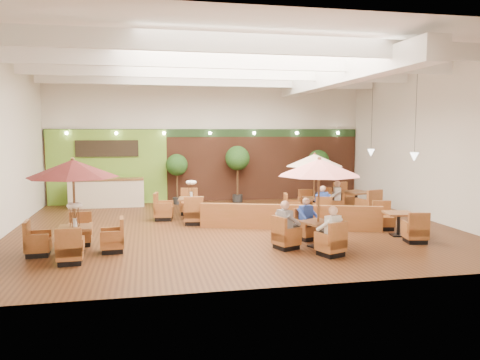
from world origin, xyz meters
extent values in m
plane|color=#381E0F|center=(0.00, 0.00, 0.00)|extent=(14.00, 14.00, 0.00)
cube|color=silver|center=(0.00, 6.00, 2.75)|extent=(14.00, 0.04, 5.50)
cube|color=silver|center=(0.00, -6.00, 2.75)|extent=(14.00, 0.04, 5.50)
cube|color=silver|center=(7.00, 0.00, 2.75)|extent=(0.04, 12.00, 5.50)
cube|color=white|center=(0.00, 0.00, 5.50)|extent=(14.00, 12.00, 0.04)
cube|color=brown|center=(0.00, 5.94, 1.60)|extent=(13.90, 0.10, 3.20)
cube|color=#1E3819|center=(0.00, 5.93, 3.05)|extent=(13.90, 0.12, 0.35)
cube|color=#6FA42F|center=(-4.40, 5.88, 1.60)|extent=(5.00, 0.08, 3.20)
cube|color=black|center=(-4.40, 5.80, 2.40)|extent=(2.60, 0.08, 0.70)
cube|color=white|center=(3.50, 0.00, 4.95)|extent=(0.60, 11.00, 0.60)
cube|color=white|center=(0.00, -4.00, 5.15)|extent=(13.60, 0.12, 0.45)
cube|color=white|center=(0.00, -1.30, 5.15)|extent=(13.60, 0.12, 0.45)
cube|color=white|center=(0.00, 1.30, 5.15)|extent=(13.60, 0.12, 0.45)
cube|color=white|center=(0.00, 4.00, 5.15)|extent=(13.60, 0.12, 0.45)
cylinder|color=black|center=(5.80, -1.00, 3.90)|extent=(0.01, 0.01, 3.20)
cone|color=white|center=(5.80, -1.00, 2.30)|extent=(0.28, 0.28, 0.28)
cylinder|color=black|center=(5.80, 2.00, 3.90)|extent=(0.01, 0.01, 3.20)
cone|color=white|center=(5.80, 2.00, 2.30)|extent=(0.28, 0.28, 0.28)
sphere|color=#FFEAC6|center=(-6.00, 5.70, 3.05)|extent=(0.14, 0.14, 0.14)
sphere|color=#FFEAC6|center=(-4.00, 5.70, 3.05)|extent=(0.14, 0.14, 0.14)
sphere|color=#FFEAC6|center=(-2.00, 5.70, 3.05)|extent=(0.14, 0.14, 0.14)
sphere|color=#FFEAC6|center=(0.00, 5.70, 3.05)|extent=(0.14, 0.14, 0.14)
sphere|color=#FFEAC6|center=(2.00, 5.70, 3.05)|extent=(0.14, 0.14, 0.14)
sphere|color=#FFEAC6|center=(4.00, 5.70, 3.05)|extent=(0.14, 0.14, 0.14)
sphere|color=#FFEAC6|center=(6.00, 5.70, 3.05)|extent=(0.14, 0.14, 0.14)
cube|color=beige|center=(-4.40, 5.10, 0.55)|extent=(3.00, 0.70, 1.10)
cube|color=brown|center=(-4.40, 5.10, 1.15)|extent=(3.00, 0.75, 0.06)
cube|color=brown|center=(1.68, -0.70, 0.40)|extent=(5.55, 1.99, 0.80)
cube|color=brown|center=(-4.59, -2.50, 0.69)|extent=(0.85, 0.85, 0.06)
cylinder|color=black|center=(-4.59, -2.50, 0.35)|extent=(0.10, 0.10, 0.63)
cube|color=black|center=(-4.59, -2.50, 0.02)|extent=(0.45, 0.45, 0.04)
cube|color=brown|center=(-4.59, -3.40, 0.29)|extent=(0.62, 0.62, 0.31)
cube|color=brown|center=(-4.61, -3.65, 0.57)|extent=(0.60, 0.13, 0.67)
cube|color=brown|center=(-4.87, -3.42, 0.48)|extent=(0.10, 0.53, 0.27)
cube|color=brown|center=(-4.32, -3.39, 0.48)|extent=(0.10, 0.53, 0.27)
cube|color=black|center=(-4.59, -3.40, 0.07)|extent=(0.55, 0.55, 0.13)
cube|color=brown|center=(-4.59, -1.59, 0.29)|extent=(0.62, 0.62, 0.31)
cube|color=brown|center=(-4.58, -1.34, 0.57)|extent=(0.60, 0.13, 0.67)
cube|color=brown|center=(-4.32, -1.58, 0.48)|extent=(0.10, 0.53, 0.27)
cube|color=brown|center=(-4.87, -1.61, 0.48)|extent=(0.10, 0.53, 0.27)
cube|color=black|center=(-4.59, -1.59, 0.07)|extent=(0.55, 0.55, 0.13)
cube|color=brown|center=(-5.50, -2.50, 0.29)|extent=(0.62, 0.62, 0.31)
cube|color=brown|center=(-5.25, -2.51, 0.57)|extent=(0.13, 0.60, 0.67)
cube|color=brown|center=(-5.51, -2.22, 0.48)|extent=(0.53, 0.10, 0.27)
cube|color=brown|center=(-5.48, -2.77, 0.48)|extent=(0.53, 0.10, 0.27)
cube|color=black|center=(-5.50, -2.50, 0.07)|extent=(0.55, 0.55, 0.13)
cube|color=brown|center=(-3.69, -2.50, 0.29)|extent=(0.62, 0.62, 0.31)
cube|color=brown|center=(-3.94, -2.48, 0.57)|extent=(0.13, 0.60, 0.67)
cube|color=brown|center=(-3.67, -2.77, 0.48)|extent=(0.53, 0.10, 0.27)
cube|color=brown|center=(-3.70, -2.22, 0.48)|extent=(0.53, 0.10, 0.27)
cube|color=black|center=(-3.69, -2.50, 0.07)|extent=(0.55, 0.55, 0.13)
cylinder|color=brown|center=(-4.59, -2.50, 1.19)|extent=(0.06, 0.06, 2.38)
cone|color=#4D1816|center=(-4.59, -2.50, 2.20)|extent=(2.29, 2.29, 0.45)
sphere|color=brown|center=(-4.59, -2.50, 2.43)|extent=(0.10, 0.10, 0.10)
cylinder|color=silver|center=(-4.59, -2.50, 0.83)|extent=(0.10, 0.10, 0.22)
cube|color=brown|center=(1.74, -3.04, 0.68)|extent=(1.04, 1.04, 0.06)
cylinder|color=black|center=(1.74, -3.04, 0.35)|extent=(0.09, 0.09, 0.62)
cube|color=black|center=(1.74, -3.04, 0.02)|extent=(0.55, 0.55, 0.04)
cube|color=brown|center=(1.74, -3.94, 0.28)|extent=(0.76, 0.76, 0.30)
cube|color=brown|center=(1.65, -4.16, 0.57)|extent=(0.58, 0.30, 0.66)
cube|color=brown|center=(1.49, -4.04, 0.47)|extent=(0.26, 0.51, 0.26)
cube|color=brown|center=(2.00, -3.84, 0.47)|extent=(0.26, 0.51, 0.26)
cube|color=black|center=(1.74, -3.94, 0.07)|extent=(0.67, 0.67, 0.13)
cube|color=brown|center=(1.74, -2.14, 0.28)|extent=(0.76, 0.76, 0.30)
cube|color=brown|center=(1.83, -1.92, 0.57)|extent=(0.58, 0.30, 0.66)
cube|color=brown|center=(2.00, -2.04, 0.47)|extent=(0.26, 0.51, 0.26)
cube|color=brown|center=(1.49, -2.24, 0.47)|extent=(0.26, 0.51, 0.26)
cube|color=black|center=(1.74, -2.14, 0.07)|extent=(0.67, 0.67, 0.13)
cube|color=brown|center=(0.85, -3.04, 0.28)|extent=(0.76, 0.76, 0.30)
cube|color=brown|center=(1.08, -3.13, 0.57)|extent=(0.30, 0.58, 0.66)
cube|color=brown|center=(0.75, -2.79, 0.47)|extent=(0.51, 0.26, 0.26)
cube|color=brown|center=(0.95, -3.29, 0.47)|extent=(0.51, 0.26, 0.26)
cube|color=black|center=(0.85, -3.04, 0.07)|extent=(0.67, 0.67, 0.13)
cylinder|color=brown|center=(1.74, -3.04, 1.18)|extent=(0.06, 0.06, 2.36)
cone|color=#F77D77|center=(1.74, -3.04, 2.18)|extent=(2.26, 2.26, 0.45)
sphere|color=brown|center=(1.74, -3.04, 2.41)|extent=(0.10, 0.10, 0.10)
cube|color=brown|center=(3.31, 1.50, 0.65)|extent=(0.89, 0.89, 0.05)
cylinder|color=black|center=(3.31, 1.50, 0.33)|extent=(0.09, 0.09, 0.59)
cube|color=black|center=(3.31, 1.50, 0.02)|extent=(0.47, 0.47, 0.04)
cube|color=brown|center=(3.31, 0.64, 0.27)|extent=(0.65, 0.65, 0.29)
cube|color=brown|center=(3.35, 0.41, 0.54)|extent=(0.57, 0.18, 0.63)
cube|color=brown|center=(3.05, 0.69, 0.45)|extent=(0.16, 0.50, 0.25)
cube|color=brown|center=(3.56, 0.60, 0.45)|extent=(0.16, 0.50, 0.25)
cube|color=black|center=(3.31, 0.64, 0.06)|extent=(0.57, 0.57, 0.13)
cube|color=brown|center=(3.31, 2.36, 0.27)|extent=(0.65, 0.65, 0.29)
cube|color=brown|center=(3.27, 2.59, 0.54)|extent=(0.57, 0.18, 0.63)
cube|color=brown|center=(3.56, 2.31, 0.45)|extent=(0.16, 0.50, 0.25)
cube|color=brown|center=(3.05, 2.40, 0.45)|extent=(0.16, 0.50, 0.25)
cube|color=black|center=(3.31, 2.36, 0.06)|extent=(0.57, 0.57, 0.13)
cube|color=brown|center=(2.45, 1.50, 0.27)|extent=(0.65, 0.65, 0.29)
cube|color=brown|center=(2.68, 1.54, 0.54)|extent=(0.18, 0.57, 0.63)
cube|color=brown|center=(2.49, 1.76, 0.45)|extent=(0.50, 0.16, 0.25)
cube|color=brown|center=(2.41, 1.24, 0.45)|extent=(0.50, 0.16, 0.25)
cube|color=black|center=(2.45, 1.50, 0.06)|extent=(0.57, 0.57, 0.13)
cube|color=brown|center=(4.16, 1.50, 0.27)|extent=(0.65, 0.65, 0.29)
cube|color=brown|center=(3.93, 1.46, 0.54)|extent=(0.18, 0.57, 0.63)
cube|color=brown|center=(4.12, 1.24, 0.45)|extent=(0.50, 0.16, 0.25)
cube|color=brown|center=(4.21, 1.76, 0.45)|extent=(0.50, 0.16, 0.25)
cube|color=black|center=(4.16, 1.50, 0.06)|extent=(0.57, 0.57, 0.13)
cylinder|color=brown|center=(3.31, 1.50, 1.13)|extent=(0.06, 0.06, 2.25)
cone|color=beige|center=(3.31, 1.50, 2.07)|extent=(2.16, 2.16, 0.45)
sphere|color=brown|center=(3.31, 1.50, 2.30)|extent=(0.10, 0.10, 0.10)
cube|color=brown|center=(-1.24, 1.69, 0.74)|extent=(1.00, 1.00, 0.06)
cylinder|color=black|center=(-1.24, 1.69, 0.38)|extent=(0.10, 0.10, 0.68)
cube|color=black|center=(-1.24, 1.69, 0.02)|extent=(0.53, 0.53, 0.04)
cube|color=brown|center=(-1.24, 0.72, 0.31)|extent=(0.73, 0.73, 0.33)
cube|color=brown|center=(-1.19, 0.45, 0.62)|extent=(0.65, 0.20, 0.72)
cube|color=brown|center=(-1.53, 0.76, 0.51)|extent=(0.17, 0.57, 0.29)
cube|color=brown|center=(-0.94, 0.67, 0.51)|extent=(0.17, 0.57, 0.29)
cube|color=black|center=(-1.24, 0.72, 0.07)|extent=(0.65, 0.65, 0.14)
cube|color=brown|center=(-1.24, 2.67, 0.31)|extent=(0.73, 0.73, 0.33)
cube|color=brown|center=(-1.28, 2.93, 0.62)|extent=(0.65, 0.20, 0.72)
cube|color=brown|center=(-0.94, 2.62, 0.51)|extent=(0.17, 0.57, 0.29)
cube|color=brown|center=(-1.53, 2.71, 0.51)|extent=(0.17, 0.57, 0.29)
cube|color=black|center=(-1.24, 2.67, 0.07)|extent=(0.65, 0.65, 0.14)
cube|color=brown|center=(-2.21, 1.69, 0.31)|extent=(0.73, 0.73, 0.33)
cube|color=brown|center=(-1.95, 1.73, 0.62)|extent=(0.20, 0.65, 0.72)
cube|color=brown|center=(-2.17, 1.99, 0.51)|extent=(0.57, 0.17, 0.29)
cube|color=brown|center=(-2.26, 1.40, 0.51)|extent=(0.57, 0.17, 0.29)
cube|color=black|center=(-2.21, 1.69, 0.07)|extent=(0.65, 0.65, 0.14)
cylinder|color=silver|center=(-1.24, 1.69, 0.88)|extent=(0.10, 0.10, 0.22)
cube|color=brown|center=(4.62, -2.20, 0.68)|extent=(0.94, 0.94, 0.06)
cylinder|color=black|center=(4.62, -2.20, 0.35)|extent=(0.09, 0.09, 0.62)
cube|color=black|center=(4.62, -2.20, 0.02)|extent=(0.50, 0.50, 0.04)
cube|color=brown|center=(4.62, -3.10, 0.28)|extent=(0.68, 0.68, 0.30)
cube|color=brown|center=(4.67, -3.34, 0.57)|extent=(0.59, 0.20, 0.66)
cube|color=brown|center=(4.35, -3.05, 0.47)|extent=(0.17, 0.53, 0.26)
cube|color=brown|center=(4.89, -3.15, 0.47)|extent=(0.17, 0.53, 0.26)
cube|color=black|center=(4.62, -3.10, 0.07)|extent=(0.61, 0.61, 0.13)
cube|color=brown|center=(4.62, -1.30, 0.28)|extent=(0.68, 0.68, 0.30)
cube|color=brown|center=(4.57, -1.06, 0.57)|extent=(0.59, 0.20, 0.66)
cube|color=brown|center=(4.89, -1.35, 0.47)|extent=(0.17, 0.53, 0.26)
cube|color=brown|center=(4.35, -1.25, 0.47)|extent=(0.17, 0.53, 0.26)
cube|color=black|center=(4.62, -1.30, 0.07)|extent=(0.61, 0.61, 0.13)
cube|color=brown|center=(5.12, 1.78, 0.79)|extent=(1.18, 1.18, 0.07)
cylinder|color=black|center=(5.12, 1.78, 0.41)|extent=(0.11, 0.11, 0.73)
cube|color=black|center=(5.12, 1.78, 0.02)|extent=(0.62, 0.62, 0.04)
cube|color=brown|center=(5.12, 0.73, 0.33)|extent=(0.86, 0.86, 0.35)
cube|color=brown|center=(5.04, 0.46, 0.66)|extent=(0.68, 0.31, 0.77)
cube|color=brown|center=(4.82, 0.63, 0.55)|extent=(0.27, 0.60, 0.31)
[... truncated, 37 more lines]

